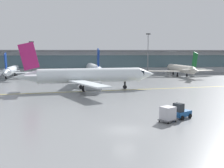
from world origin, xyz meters
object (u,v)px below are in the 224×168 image
at_px(gate_airplane_3, 181,69).
at_px(baggage_tug, 181,112).
at_px(cargo_dolly_lead, 168,114).
at_px(apron_light_mast_2, 148,52).
at_px(gate_airplane_2, 94,69).
at_px(taxiing_regional_jet, 89,76).
at_px(gate_airplane_1, 12,70).
at_px(apron_light_mast_1, 32,57).

relative_size(gate_airplane_3, baggage_tug, 9.11).
bearing_deg(cargo_dolly_lead, apron_light_mast_2, 44.95).
relative_size(gate_airplane_3, cargo_dolly_lead, 10.22).
bearing_deg(gate_airplane_2, baggage_tug, -176.21).
bearing_deg(taxiing_regional_jet, gate_airplane_1, 120.36).
bearing_deg(gate_airplane_2, apron_light_mast_1, 64.63).
bearing_deg(gate_airplane_2, apron_light_mast_2, -65.97).
distance_m(gate_airplane_3, apron_light_mast_1, 55.32).
distance_m(gate_airplane_1, taxiing_regional_jet, 40.37).
bearing_deg(apron_light_mast_1, taxiing_regional_jet, -65.27).
xyz_separation_m(gate_airplane_1, gate_airplane_3, (59.53, -0.73, 0.07)).
bearing_deg(gate_airplane_2, gate_airplane_3, -94.90).
relative_size(gate_airplane_2, apron_light_mast_1, 2.37).
height_order(gate_airplane_1, gate_airplane_2, gate_airplane_2).
height_order(gate_airplane_2, apron_light_mast_1, apron_light_mast_1).
distance_m(gate_airplane_1, gate_airplane_2, 27.71).
xyz_separation_m(baggage_tug, apron_light_mast_1, (-29.92, 69.98, 6.15)).
relative_size(gate_airplane_3, apron_light_mast_1, 2.11).
bearing_deg(baggage_tug, gate_airplane_1, 88.47).
xyz_separation_m(gate_airplane_2, gate_airplane_3, (31.83, -0.92, -0.33)).
distance_m(gate_airplane_3, taxiing_regional_jet, 47.14).
bearing_deg(apron_light_mast_1, baggage_tug, -66.85).
bearing_deg(baggage_tug, apron_light_mast_1, 81.49).
bearing_deg(gate_airplane_1, cargo_dolly_lead, -156.20).
height_order(gate_airplane_2, gate_airplane_3, gate_airplane_2).
relative_size(baggage_tug, cargo_dolly_lead, 1.12).
distance_m(gate_airplane_1, gate_airplane_3, 59.53).
bearing_deg(apron_light_mast_2, taxiing_regional_jet, -120.65).
bearing_deg(baggage_tug, gate_airplane_2, 65.38).
height_order(gate_airplane_1, taxiing_regional_jet, taxiing_regional_jet).
distance_m(taxiing_regional_jet, cargo_dolly_lead, 31.22).
height_order(gate_airplane_2, apron_light_mast_2, apron_light_mast_2).
distance_m(gate_airplane_1, cargo_dolly_lead, 70.31).
xyz_separation_m(gate_airplane_2, apron_light_mast_1, (-22.40, 9.11, 4.05)).
distance_m(gate_airplane_1, baggage_tug, 70.18).
distance_m(gate_airplane_3, baggage_tug, 64.72).
distance_m(taxiing_regional_jet, apron_light_mast_2, 51.58).
bearing_deg(taxiing_regional_jet, apron_light_mast_2, 52.52).
height_order(gate_airplane_1, gate_airplane_3, gate_airplane_3).
distance_m(gate_airplane_2, baggage_tug, 61.37).
distance_m(cargo_dolly_lead, apron_light_mast_2, 76.54).
bearing_deg(gate_airplane_3, baggage_tug, 156.11).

